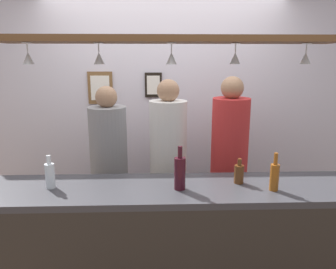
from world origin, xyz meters
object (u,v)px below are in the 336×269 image
(person_right_red_shirt, at_px, (229,151))
(bottle_wine_dark_red, at_px, (180,172))
(person_left_grey_shirt, at_px, (109,158))
(person_middle_white_patterned_shirt, at_px, (168,153))
(bottle_beer_brown_stubby, at_px, (239,174))
(picture_frame_caricature, at_px, (100,88))
(bottle_soda_clear, at_px, (50,175))
(picture_frame_crest, at_px, (153,85))
(bottle_beer_amber_tall, at_px, (274,176))

(person_right_red_shirt, bearing_deg, bottle_wine_dark_red, -122.37)
(person_left_grey_shirt, xyz_separation_m, person_middle_white_patterned_shirt, (0.54, 0.00, 0.04))
(person_right_red_shirt, height_order, bottle_beer_brown_stubby, person_right_red_shirt)
(person_right_red_shirt, distance_m, picture_frame_caricature, 1.51)
(person_left_grey_shirt, relative_size, bottle_soda_clear, 7.17)
(bottle_soda_clear, bearing_deg, picture_frame_caricature, 84.60)
(bottle_soda_clear, bearing_deg, bottle_wine_dark_red, -3.54)
(bottle_wine_dark_red, bearing_deg, person_middle_white_patterned_shirt, 93.38)
(person_left_grey_shirt, relative_size, picture_frame_crest, 6.34)
(picture_frame_caricature, distance_m, picture_frame_crest, 0.56)
(person_middle_white_patterned_shirt, bearing_deg, bottle_wine_dark_red, -86.62)
(bottle_beer_brown_stubby, height_order, bottle_beer_amber_tall, bottle_beer_amber_tall)
(person_left_grey_shirt, height_order, picture_frame_crest, picture_frame_crest)
(person_left_grey_shirt, bearing_deg, bottle_beer_amber_tall, -35.22)
(person_left_grey_shirt, xyz_separation_m, bottle_wine_dark_red, (0.59, -0.82, 0.15))
(person_middle_white_patterned_shirt, distance_m, picture_frame_crest, 0.86)
(person_middle_white_patterned_shirt, distance_m, bottle_wine_dark_red, 0.83)
(bottle_wine_dark_red, height_order, bottle_beer_amber_tall, bottle_wine_dark_red)
(person_middle_white_patterned_shirt, xyz_separation_m, person_right_red_shirt, (0.57, -0.00, 0.02))
(person_left_grey_shirt, relative_size, picture_frame_caricature, 4.85)
(person_right_red_shirt, distance_m, bottle_wine_dark_red, 0.98)
(person_middle_white_patterned_shirt, relative_size, bottle_wine_dark_red, 5.69)
(bottle_beer_brown_stubby, distance_m, picture_frame_crest, 1.57)
(bottle_beer_amber_tall, bearing_deg, bottle_wine_dark_red, 176.19)
(bottle_beer_brown_stubby, relative_size, bottle_soda_clear, 0.78)
(bottle_beer_amber_tall, xyz_separation_m, picture_frame_caricature, (-1.38, 1.49, 0.46))
(person_middle_white_patterned_shirt, relative_size, bottle_soda_clear, 7.42)
(person_right_red_shirt, relative_size, bottle_soda_clear, 7.52)
(picture_frame_crest, bearing_deg, bottle_beer_brown_stubby, -65.73)
(person_right_red_shirt, bearing_deg, person_left_grey_shirt, 180.00)
(picture_frame_caricature, bearing_deg, bottle_soda_clear, -95.40)
(bottle_soda_clear, distance_m, picture_frame_crest, 1.63)
(bottle_beer_brown_stubby, relative_size, bottle_beer_amber_tall, 0.69)
(bottle_beer_brown_stubby, distance_m, bottle_beer_amber_tall, 0.25)
(bottle_beer_amber_tall, distance_m, bottle_soda_clear, 1.51)
(person_middle_white_patterned_shirt, relative_size, bottle_beer_brown_stubby, 9.48)
(person_left_grey_shirt, distance_m, bottle_beer_amber_tall, 1.50)
(person_middle_white_patterned_shirt, bearing_deg, bottle_soda_clear, -137.31)
(bottle_wine_dark_red, bearing_deg, person_left_grey_shirt, 125.87)
(bottle_wine_dark_red, relative_size, picture_frame_crest, 1.15)
(picture_frame_crest, bearing_deg, person_middle_white_patterned_shirt, -77.79)
(person_left_grey_shirt, height_order, person_right_red_shirt, person_right_red_shirt)
(bottle_wine_dark_red, height_order, picture_frame_crest, picture_frame_crest)
(bottle_beer_amber_tall, bearing_deg, bottle_soda_clear, 176.35)
(picture_frame_caricature, relative_size, picture_frame_crest, 1.31)
(bottle_wine_dark_red, distance_m, bottle_soda_clear, 0.88)
(bottle_beer_brown_stubby, height_order, picture_frame_caricature, picture_frame_caricature)
(bottle_beer_amber_tall, relative_size, picture_frame_crest, 1.00)
(person_left_grey_shirt, distance_m, person_middle_white_patterned_shirt, 0.55)
(bottle_beer_brown_stubby, distance_m, bottle_soda_clear, 1.31)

